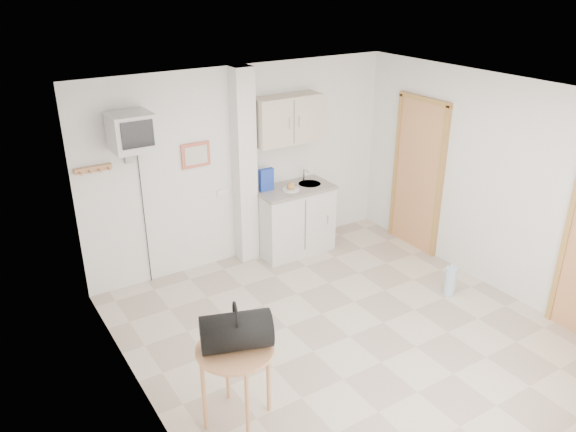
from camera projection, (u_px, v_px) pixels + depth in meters
ground at (349, 337)px, 5.88m from camera, size 4.50×4.50×0.00m
room_envelope at (370, 193)px, 5.44m from camera, size 4.24×4.54×2.55m
kitchenette at (292, 195)px, 7.38m from camera, size 1.03×0.58×2.10m
crt_television at (131, 133)px, 5.95m from camera, size 0.44×0.45×2.15m
round_table at (236, 358)px, 4.55m from camera, size 0.64×0.64×0.74m
duffel_bag at (236, 331)px, 4.45m from camera, size 0.64×0.48×0.42m
water_bottle at (450, 281)px, 6.57m from camera, size 0.13×0.13×0.40m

